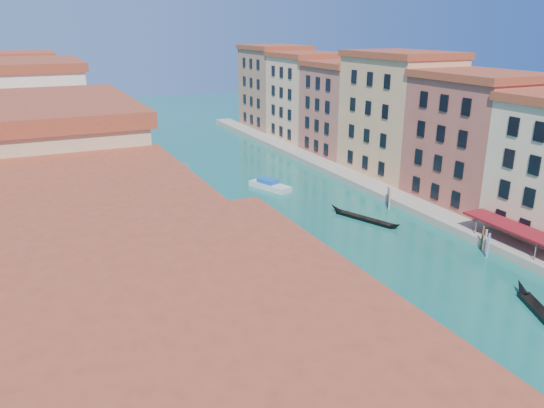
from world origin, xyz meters
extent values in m
cube|color=maroon|center=(-26.00, 8.00, 18.50)|extent=(12.80, 16.40, 1.00)
cube|color=#CFB085|center=(-26.00, 23.50, 8.50)|extent=(12.00, 15.00, 17.00)
cube|color=maroon|center=(-26.00, 23.50, 17.50)|extent=(12.80, 15.40, 1.00)
cube|color=tan|center=(-26.00, 39.50, 9.50)|extent=(12.00, 17.00, 19.00)
cube|color=maroon|center=(-26.00, 39.50, 19.50)|extent=(12.80, 17.40, 1.00)
cube|color=tan|center=(-26.00, 55.00, 8.25)|extent=(12.00, 14.00, 16.50)
cube|color=maroon|center=(-26.00, 55.00, 17.00)|extent=(12.80, 14.40, 1.00)
cube|color=beige|center=(-26.00, 71.00, 10.00)|extent=(12.00, 18.00, 20.00)
cube|color=maroon|center=(-26.00, 71.00, 20.50)|extent=(12.80, 18.40, 1.00)
cube|color=tan|center=(-26.00, 88.00, 8.75)|extent=(12.00, 16.00, 17.50)
cube|color=maroon|center=(-26.00, 88.00, 18.00)|extent=(12.80, 16.40, 1.00)
cube|color=tan|center=(-26.00, 103.50, 9.25)|extent=(12.00, 15.00, 18.50)
cube|color=maroon|center=(-26.00, 103.50, 19.00)|extent=(12.80, 15.40, 1.00)
cube|color=#CBBE8E|center=(-26.00, 119.50, 9.50)|extent=(12.00, 17.00, 19.00)
cube|color=maroon|center=(-26.00, 119.50, 19.50)|extent=(12.80, 17.40, 1.00)
cube|color=#9F4C3D|center=(30.00, 54.00, 9.00)|extent=(12.00, 16.00, 18.00)
cube|color=maroon|center=(30.00, 54.00, 18.50)|extent=(12.80, 16.40, 1.00)
cube|color=tan|center=(30.00, 71.00, 10.00)|extent=(12.00, 18.00, 20.00)
cube|color=maroon|center=(30.00, 71.00, 20.50)|extent=(12.80, 18.40, 1.00)
cube|color=#A15847|center=(30.00, 87.50, 8.75)|extent=(12.00, 15.00, 17.50)
cube|color=maroon|center=(30.00, 87.50, 18.00)|extent=(12.80, 15.40, 1.00)
cube|color=#DCA67D|center=(30.00, 103.00, 9.25)|extent=(12.00, 16.00, 18.50)
cube|color=maroon|center=(30.00, 103.00, 19.00)|extent=(12.80, 16.40, 1.00)
cube|color=#99684C|center=(30.00, 119.50, 9.75)|extent=(12.00, 17.00, 19.50)
cube|color=maroon|center=(30.00, 119.50, 20.00)|extent=(12.80, 17.40, 1.00)
cube|color=gray|center=(22.00, 65.00, 0.50)|extent=(4.00, 140.00, 1.00)
cube|color=maroon|center=(22.20, 39.00, 3.00)|extent=(3.20, 12.60, 0.25)
cylinder|color=#57575A|center=(20.80, 34.80, 1.50)|extent=(0.12, 0.12, 3.00)
cylinder|color=#57575A|center=(20.80, 43.20, 1.50)|extent=(0.12, 0.12, 3.00)
cylinder|color=brown|center=(18.50, 39.00, 1.30)|extent=(0.24, 0.24, 3.20)
cylinder|color=brown|center=(19.10, 40.00, 1.30)|extent=(0.24, 0.24, 3.20)
cylinder|color=brown|center=(19.70, 41.00, 1.30)|extent=(0.24, 0.24, 3.20)
cylinder|color=brown|center=(18.50, 57.00, 1.30)|extent=(0.24, 0.24, 3.20)
cylinder|color=brown|center=(19.10, 58.00, 1.30)|extent=(0.24, 0.24, 3.20)
cylinder|color=brown|center=(19.70, 59.00, 1.30)|extent=(0.24, 0.24, 3.20)
cube|color=silver|center=(-6.12, 77.72, 0.57)|extent=(7.94, 19.48, 1.14)
cube|color=white|center=(-6.12, 77.72, 1.81)|extent=(6.73, 15.66, 1.52)
cube|color=#57575A|center=(-6.12, 77.72, 2.71)|extent=(7.10, 16.18, 0.24)
cube|color=#C03D0B|center=(-6.12, 77.72, 1.09)|extent=(7.99, 19.49, 0.24)
cube|color=black|center=(1.20, 41.28, 0.23)|extent=(1.87, 9.56, 0.48)
cone|color=black|center=(1.59, 46.55, 0.63)|extent=(1.11, 2.19, 1.77)
cone|color=black|center=(0.80, 36.02, 0.53)|extent=(1.08, 1.82, 1.56)
imported|color=#1F2331|center=(0.90, 37.28, 1.33)|extent=(0.69, 0.48, 1.82)
cone|color=black|center=(14.88, 31.26, 0.65)|extent=(1.78, 2.37, 1.81)
cube|color=black|center=(12.91, 54.90, 0.21)|extent=(4.23, 8.48, 0.44)
cone|color=black|center=(11.11, 59.39, 0.58)|extent=(1.53, 2.13, 1.63)
cone|color=black|center=(14.71, 50.41, 0.48)|extent=(1.41, 1.82, 1.43)
cube|color=white|center=(-3.20, 44.73, 0.39)|extent=(2.88, 7.00, 0.78)
cube|color=#1556AC|center=(-3.26, 45.21, 1.07)|extent=(2.06, 3.09, 0.68)
cube|color=beige|center=(7.59, 73.56, 0.43)|extent=(4.80, 7.85, 0.86)
cube|color=#1556AC|center=(7.41, 74.06, 1.18)|extent=(2.92, 3.68, 0.75)
camera|label=1|loc=(-26.72, -0.27, 24.74)|focal=35.00mm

